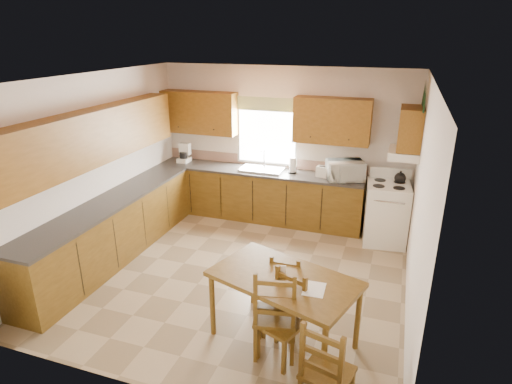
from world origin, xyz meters
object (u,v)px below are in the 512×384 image
(stove, at_px, (386,214))
(chair_near_right, at_px, (328,366))
(dining_table, at_px, (283,310))
(chair_near_left, at_px, (276,310))
(chair_far_left, at_px, (281,319))
(chair_far_right, at_px, (281,300))
(microwave, at_px, (345,171))

(stove, bearing_deg, chair_near_right, -100.55)
(dining_table, height_order, chair_near_left, chair_near_left)
(chair_near_left, height_order, chair_near_right, chair_near_left)
(stove, bearing_deg, dining_table, -113.54)
(chair_near_left, distance_m, chair_far_left, 0.11)
(chair_far_right, bearing_deg, stove, 69.16)
(dining_table, relative_size, chair_far_left, 1.59)
(microwave, bearing_deg, chair_far_left, -116.02)
(chair_near_left, xyz_separation_m, chair_far_right, (-0.03, 0.32, -0.09))
(microwave, xyz_separation_m, chair_far_right, (-0.26, -2.94, -0.65))
(chair_far_left, xyz_separation_m, chair_far_right, (-0.11, 0.39, -0.04))
(dining_table, xyz_separation_m, chair_far_left, (0.04, -0.26, 0.07))
(stove, bearing_deg, chair_far_right, -115.45)
(chair_near_right, height_order, chair_far_right, chair_near_right)
(dining_table, height_order, chair_near_right, chair_near_right)
(chair_far_left, bearing_deg, chair_far_right, 126.58)
(dining_table, bearing_deg, chair_near_right, -33.40)
(microwave, xyz_separation_m, chair_near_left, (-0.22, -3.26, -0.56))
(dining_table, relative_size, chair_near_left, 1.45)
(dining_table, bearing_deg, stove, 90.46)
(dining_table, distance_m, chair_near_right, 0.99)
(stove, xyz_separation_m, chair_near_left, (-0.94, -3.06, 0.04))
(chair_near_left, bearing_deg, microwave, -105.22)
(microwave, bearing_deg, dining_table, -117.05)
(stove, distance_m, chair_near_left, 3.20)
(microwave, relative_size, dining_table, 0.36)
(microwave, relative_size, chair_far_right, 0.63)
(chair_near_right, distance_m, chair_far_right, 1.12)
(microwave, height_order, chair_far_right, microwave)
(microwave, xyz_separation_m, chair_near_right, (0.42, -3.83, -0.59))
(stove, height_order, chair_far_right, stove)
(chair_far_right, bearing_deg, dining_table, -64.16)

